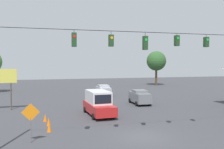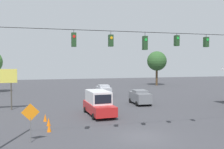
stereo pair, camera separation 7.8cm
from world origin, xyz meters
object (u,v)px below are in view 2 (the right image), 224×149
object	(u,v)px
sedan_silver_oncoming_deep	(104,90)
traffic_cone_third	(45,118)
work_zone_sign	(30,115)
sedan_grey_oncoming_far	(140,97)
box_truck_red_withflow_mid	(99,103)
overhead_signal_span	(144,63)
traffic_cone_second	(49,122)
traffic_cone_nearest	(49,127)
tree_horizon_left	(157,61)

from	to	relation	value
sedan_silver_oncoming_deep	traffic_cone_third	world-z (taller)	sedan_silver_oncoming_deep
work_zone_sign	sedan_grey_oncoming_far	bearing A→B (deg)	-135.86
traffic_cone_third	sedan_grey_oncoming_far	bearing A→B (deg)	-151.44
box_truck_red_withflow_mid	traffic_cone_third	xyz separation A→B (m)	(5.69, 1.51, -0.95)
overhead_signal_span	box_truck_red_withflow_mid	world-z (taller)	overhead_signal_span
work_zone_sign	traffic_cone_second	bearing A→B (deg)	-106.36
box_truck_red_withflow_mid	sedan_silver_oncoming_deep	distance (m)	15.36
sedan_silver_oncoming_deep	traffic_cone_nearest	size ratio (longest dim) A/B	5.83
sedan_grey_oncoming_far	traffic_cone_third	distance (m)	14.49
traffic_cone_nearest	work_zone_sign	distance (m)	3.29
sedan_grey_oncoming_far	traffic_cone_second	distance (m)	15.23
overhead_signal_span	sedan_grey_oncoming_far	size ratio (longest dim) A/B	4.77
sedan_grey_oncoming_far	traffic_cone_nearest	xyz separation A→B (m)	(12.44, 10.84, -0.66)
traffic_cone_third	work_zone_sign	bearing A→B (deg)	80.66
box_truck_red_withflow_mid	tree_horizon_left	bearing A→B (deg)	-125.25
overhead_signal_span	traffic_cone_nearest	world-z (taller)	overhead_signal_span
traffic_cone_third	traffic_cone_second	bearing A→B (deg)	98.76
sedan_grey_oncoming_far	tree_horizon_left	bearing A→B (deg)	-120.15
traffic_cone_nearest	traffic_cone_third	bearing A→B (deg)	-85.95
box_truck_red_withflow_mid	traffic_cone_second	distance (m)	6.44
overhead_signal_span	sedan_silver_oncoming_deep	distance (m)	24.45
traffic_cone_second	traffic_cone_third	bearing A→B (deg)	-81.24
box_truck_red_withflow_mid	tree_horizon_left	world-z (taller)	tree_horizon_left
sedan_grey_oncoming_far	tree_horizon_left	size ratio (longest dim) A/B	0.52
box_truck_red_withflow_mid	traffic_cone_second	size ratio (longest dim) A/B	8.33
tree_horizon_left	sedan_grey_oncoming_far	bearing A→B (deg)	59.85
traffic_cone_second	sedan_grey_oncoming_far	bearing A→B (deg)	-144.76
sedan_silver_oncoming_deep	tree_horizon_left	distance (m)	24.42
overhead_signal_span	sedan_grey_oncoming_far	world-z (taller)	overhead_signal_span
sedan_grey_oncoming_far	box_truck_red_withflow_mid	size ratio (longest dim) A/B	0.72
box_truck_red_withflow_mid	tree_horizon_left	distance (m)	38.10
traffic_cone_second	work_zone_sign	size ratio (longest dim) A/B	0.26
sedan_grey_oncoming_far	box_truck_red_withflow_mid	bearing A→B (deg)	37.60
sedan_grey_oncoming_far	work_zone_sign	xyz separation A→B (m)	(13.77, 13.37, 0.96)
work_zone_sign	overhead_signal_span	bearing A→B (deg)	172.42
traffic_cone_third	box_truck_red_withflow_mid	bearing A→B (deg)	-165.14
overhead_signal_span	tree_horizon_left	distance (m)	44.80
sedan_silver_oncoming_deep	traffic_cone_third	bearing A→B (deg)	58.84
traffic_cone_nearest	box_truck_red_withflow_mid	bearing A→B (deg)	-134.90
sedan_grey_oncoming_far	tree_horizon_left	world-z (taller)	tree_horizon_left
traffic_cone_nearest	traffic_cone_second	world-z (taller)	same
box_truck_red_withflow_mid	sedan_silver_oncoming_deep	size ratio (longest dim) A/B	1.43
traffic_cone_third	sedan_silver_oncoming_deep	bearing A→B (deg)	-121.16
work_zone_sign	tree_horizon_left	bearing A→B (deg)	-126.34
overhead_signal_span	box_truck_red_withflow_mid	size ratio (longest dim) A/B	3.43
traffic_cone_nearest	tree_horizon_left	distance (m)	45.74
box_truck_red_withflow_mid	traffic_cone_third	world-z (taller)	box_truck_red_withflow_mid
sedan_grey_oncoming_far	work_zone_sign	bearing A→B (deg)	44.14
traffic_cone_nearest	traffic_cone_second	size ratio (longest dim) A/B	1.00
traffic_cone_third	tree_horizon_left	bearing A→B (deg)	-130.34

